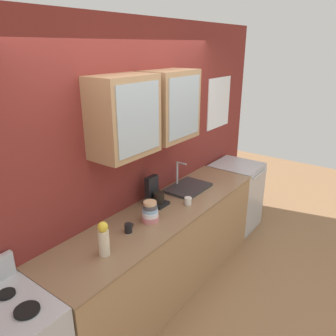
# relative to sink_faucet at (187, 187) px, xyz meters

# --- Properties ---
(ground_plane) EXTENTS (10.00, 10.00, 0.00)m
(ground_plane) POSITION_rel_sink_faucet_xyz_m (-0.57, -0.10, -0.95)
(ground_plane) COLOR #936B47
(back_wall_unit) EXTENTS (4.74, 0.44, 2.70)m
(back_wall_unit) POSITION_rel_sink_faucet_xyz_m (-0.57, 0.25, 0.49)
(back_wall_unit) COLOR maroon
(back_wall_unit) RESTS_ON ground_plane
(counter) EXTENTS (2.71, 0.67, 0.93)m
(counter) POSITION_rel_sink_faucet_xyz_m (-0.57, -0.10, -0.49)
(counter) COLOR #A87F56
(counter) RESTS_ON ground_plane
(sink_faucet) EXTENTS (0.50, 0.36, 0.30)m
(sink_faucet) POSITION_rel_sink_faucet_xyz_m (0.00, 0.00, 0.00)
(sink_faucet) COLOR #2D2D30
(sink_faucet) RESTS_ON counter
(bowl_stack) EXTENTS (0.16, 0.16, 0.19)m
(bowl_stack) POSITION_rel_sink_faucet_xyz_m (-0.80, -0.12, 0.07)
(bowl_stack) COLOR #D87F84
(bowl_stack) RESTS_ON counter
(vase) EXTENTS (0.09, 0.09, 0.28)m
(vase) POSITION_rel_sink_faucet_xyz_m (-1.42, -0.16, 0.12)
(vase) COLOR beige
(vase) RESTS_ON counter
(cup_near_sink) EXTENTS (0.10, 0.07, 0.08)m
(cup_near_sink) POSITION_rel_sink_faucet_xyz_m (-0.32, -0.21, 0.02)
(cup_near_sink) COLOR silver
(cup_near_sink) RESTS_ON counter
(cup_near_bowls) EXTENTS (0.10, 0.07, 0.08)m
(cup_near_bowls) POSITION_rel_sink_faucet_xyz_m (-1.07, -0.09, 0.02)
(cup_near_bowls) COLOR black
(cup_near_bowls) RESTS_ON counter
(dishwasher) EXTENTS (0.60, 0.65, 0.93)m
(dishwasher) POSITION_rel_sink_faucet_xyz_m (1.07, -0.10, -0.49)
(dishwasher) COLOR silver
(dishwasher) RESTS_ON ground_plane
(coffee_maker) EXTENTS (0.17, 0.20, 0.29)m
(coffee_maker) POSITION_rel_sink_faucet_xyz_m (-0.51, 0.06, 0.09)
(coffee_maker) COLOR black
(coffee_maker) RESTS_ON counter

